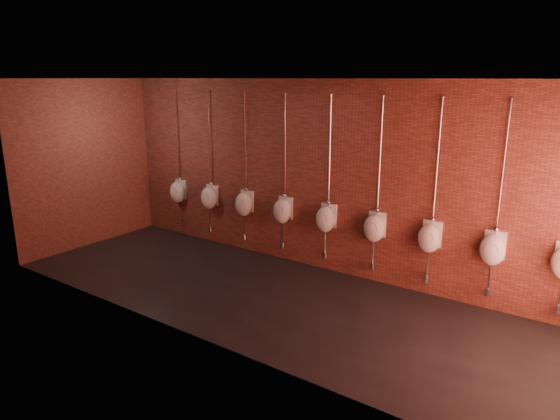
{
  "coord_description": "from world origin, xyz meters",
  "views": [
    {
      "loc": [
        4.28,
        -5.58,
        3.22
      ],
      "look_at": [
        -0.3,
        0.9,
        1.1
      ],
      "focal_mm": 32.0,
      "sensor_mm": 36.0,
      "label": 1
    }
  ],
  "objects": [
    {
      "name": "urinal_0",
      "position": [
        -3.22,
        1.38,
        0.95
      ],
      "size": [
        0.34,
        0.3,
        2.71
      ],
      "color": "white",
      "rests_on": "ground"
    },
    {
      "name": "urinal_3",
      "position": [
        -0.58,
        1.38,
        0.95
      ],
      "size": [
        0.34,
        0.3,
        2.71
      ],
      "color": "white",
      "rests_on": "ground"
    },
    {
      "name": "urinal_7",
      "position": [
        2.94,
        1.38,
        0.95
      ],
      "size": [
        0.34,
        0.3,
        2.71
      ],
      "color": "white",
      "rests_on": "ground"
    },
    {
      "name": "urinal_2",
      "position": [
        -1.46,
        1.38,
        0.95
      ],
      "size": [
        0.34,
        0.3,
        2.71
      ],
      "color": "white",
      "rests_on": "ground"
    },
    {
      "name": "urinal_4",
      "position": [
        0.3,
        1.38,
        0.95
      ],
      "size": [
        0.34,
        0.3,
        2.71
      ],
      "color": "white",
      "rests_on": "ground"
    },
    {
      "name": "urinal_5",
      "position": [
        1.18,
        1.38,
        0.95
      ],
      "size": [
        0.34,
        0.3,
        2.71
      ],
      "color": "white",
      "rests_on": "ground"
    },
    {
      "name": "room_shell",
      "position": [
        0.0,
        0.0,
        2.01
      ],
      "size": [
        8.54,
        3.04,
        3.22
      ],
      "color": "black",
      "rests_on": "ground"
    },
    {
      "name": "urinal_6",
      "position": [
        2.06,
        1.38,
        0.95
      ],
      "size": [
        0.34,
        0.3,
        2.71
      ],
      "color": "white",
      "rests_on": "ground"
    },
    {
      "name": "urinal_1",
      "position": [
        -2.34,
        1.38,
        0.95
      ],
      "size": [
        0.34,
        0.3,
        2.71
      ],
      "color": "white",
      "rests_on": "ground"
    },
    {
      "name": "ground",
      "position": [
        0.0,
        0.0,
        0.0
      ],
      "size": [
        8.5,
        8.5,
        0.0
      ],
      "primitive_type": "plane",
      "color": "black",
      "rests_on": "ground"
    }
  ]
}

